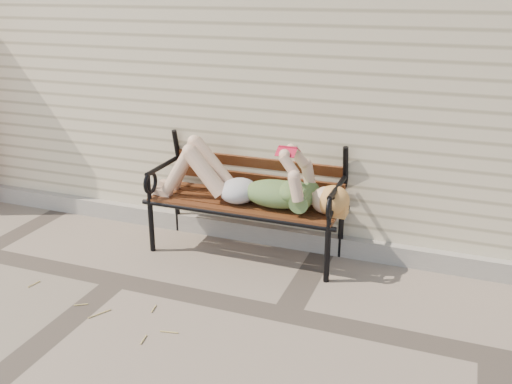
% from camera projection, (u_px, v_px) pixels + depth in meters
% --- Properties ---
extents(ground, '(80.00, 80.00, 0.00)m').
position_uv_depth(ground, '(118.00, 281.00, 4.05)').
color(ground, gray).
rests_on(ground, ground).
extents(house_wall, '(8.00, 4.00, 3.00)m').
position_uv_depth(house_wall, '(263.00, 31.00, 6.17)').
color(house_wall, beige).
rests_on(house_wall, ground).
extents(foundation_strip, '(8.00, 0.10, 0.15)m').
position_uv_depth(foundation_strip, '(181.00, 221.00, 4.88)').
color(foundation_strip, '#ABA79B').
rests_on(foundation_strip, ground).
extents(garden_bench, '(1.59, 0.63, 1.03)m').
position_uv_depth(garden_bench, '(250.00, 180.00, 4.35)').
color(garden_bench, black).
rests_on(garden_bench, ground).
extents(reading_woman, '(1.50, 0.34, 0.47)m').
position_uv_depth(reading_woman, '(245.00, 181.00, 4.22)').
color(reading_woman, '#0A454C').
rests_on(reading_woman, ground).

